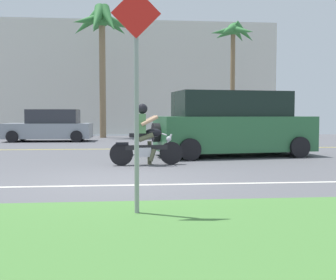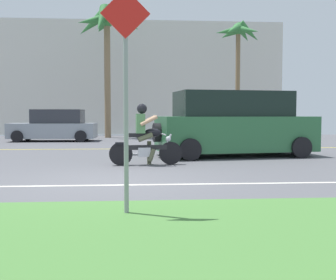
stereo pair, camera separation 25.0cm
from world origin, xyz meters
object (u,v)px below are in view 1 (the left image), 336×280
parked_car_1 (50,126)px  street_sign (136,81)px  palm_tree_0 (102,28)px  motorcyclist (146,139)px  palm_tree_1 (233,39)px  suv_nearby (232,125)px

parked_car_1 → street_sign: 16.07m
palm_tree_0 → motorcyclist: bearing=-81.7°
motorcyclist → palm_tree_0: 14.14m
motorcyclist → palm_tree_1: bearing=66.9°
palm_tree_0 → street_sign: (1.53, -18.45, -4.37)m
palm_tree_0 → suv_nearby: bearing=-66.4°
motorcyclist → suv_nearby: size_ratio=0.37×
suv_nearby → street_sign: bearing=-112.5°
palm_tree_1 → parked_car_1: bearing=-162.4°
motorcyclist → palm_tree_0: palm_tree_0 is taller
suv_nearby → palm_tree_0: size_ratio=0.70×
palm_tree_0 → palm_tree_1: 7.52m
suv_nearby → palm_tree_1: (2.79, 11.01, 4.68)m
palm_tree_1 → street_sign: bearing=-107.7°
motorcyclist → palm_tree_0: (-1.88, 12.92, 5.44)m
parked_car_1 → palm_tree_0: palm_tree_0 is taller
parked_car_1 → palm_tree_1: size_ratio=0.62×
palm_tree_1 → street_sign: 20.01m
palm_tree_0 → palm_tree_1: size_ratio=1.09×
parked_car_1 → street_sign: street_sign is taller
parked_car_1 → palm_tree_1: palm_tree_1 is taller
parked_car_1 → street_sign: bearing=-75.9°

